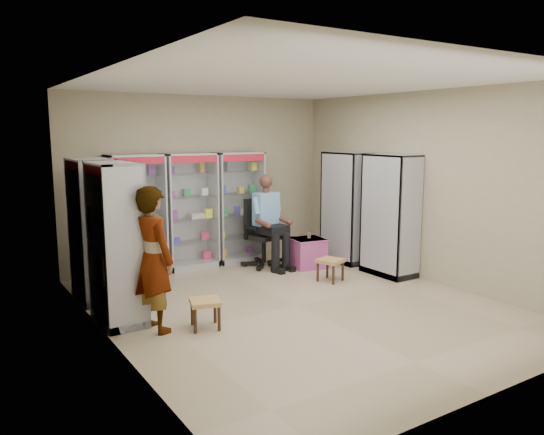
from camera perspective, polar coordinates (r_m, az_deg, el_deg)
floor at (r=7.38m, az=2.67°, el=-9.45°), size 6.00×6.00×0.00m
room_shell at (r=7.01m, az=2.79°, el=5.99°), size 5.02×6.02×3.01m
cabinet_back_left at (r=8.98m, az=-14.36°, el=0.19°), size 0.90×0.50×2.00m
cabinet_back_mid at (r=9.31m, az=-8.81°, el=0.69°), size 0.90×0.50×2.00m
cabinet_back_right at (r=9.73m, az=-3.69°, el=1.14°), size 0.90×0.50×2.00m
cabinet_right_far at (r=9.73m, az=8.01°, el=1.07°), size 0.90×0.50×2.00m
cabinet_right_near at (r=8.93m, az=12.60°, el=0.21°), size 0.90×0.50×2.00m
cabinet_left_far at (r=7.84m, az=-18.67°, el=-1.28°), size 0.90×0.50×2.00m
cabinet_left_near at (r=6.80m, az=-16.40°, el=-2.72°), size 0.90×0.50×2.00m
wooden_chair at (r=8.32m, az=-14.26°, el=-4.22°), size 0.42×0.42×0.94m
seated_customer at (r=8.23m, az=-14.21°, el=-2.94°), size 0.44×0.60×1.34m
office_chair at (r=9.35m, az=-0.89°, el=-1.66°), size 0.74×0.74×1.20m
seated_shopkeeper at (r=9.27m, az=-0.73°, el=-0.71°), size 0.59×0.76×1.53m
pink_trunk at (r=9.36m, az=3.84°, el=-3.81°), size 0.61×0.59×0.52m
tea_glass at (r=9.33m, az=4.00°, el=-1.92°), size 0.07×0.07×0.09m
woven_stool_a at (r=8.55m, az=6.29°, el=-5.63°), size 0.46×0.46×0.36m
woven_stool_b at (r=6.58m, az=-7.18°, el=-10.24°), size 0.44×0.44×0.36m
standing_man at (r=6.43m, az=-12.64°, el=-4.40°), size 0.57×0.72×1.75m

